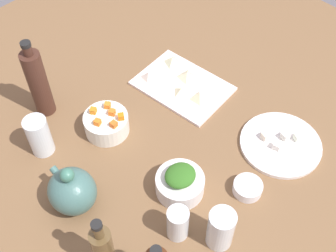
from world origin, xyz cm
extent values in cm
cube|color=brown|center=(0.00, 0.00, 1.50)|extent=(190.00, 190.00, 3.00)
cube|color=white|center=(11.48, -18.52, 3.50)|extent=(32.30, 24.39, 1.00)
cylinder|color=white|center=(-26.82, -21.72, 3.60)|extent=(24.78, 24.78, 1.20)
cylinder|color=white|center=(-15.91, 11.28, 5.91)|extent=(13.65, 13.65, 5.82)
cylinder|color=white|center=(15.16, 11.71, 6.17)|extent=(13.79, 13.79, 6.33)
cylinder|color=white|center=(-29.59, -1.91, 4.60)|extent=(8.27, 8.27, 3.21)
ellipsoid|color=#446D67|center=(1.59, 34.53, 9.29)|extent=(13.67, 12.72, 12.58)
sphere|color=#3D7561|center=(1.59, 34.53, 17.12)|extent=(3.83, 3.83, 3.83)
cylinder|color=#446D67|center=(7.40, 34.53, 10.87)|extent=(5.38, 2.00, 3.93)
cylinder|color=brown|center=(-18.18, 39.80, 11.62)|extent=(5.16, 5.16, 17.24)
cylinder|color=brown|center=(-18.18, 39.80, 22.40)|extent=(2.32, 2.32, 4.31)
cylinder|color=black|center=(-18.18, 39.80, 25.15)|extent=(2.58, 2.58, 1.20)
cylinder|color=black|center=(-30.48, 34.20, 22.56)|extent=(2.67, 2.67, 1.20)
cylinder|color=#45271D|center=(35.76, 20.21, 14.92)|extent=(6.06, 6.06, 23.85)
cylinder|color=#45271D|center=(35.76, 20.21, 28.44)|extent=(2.73, 2.73, 3.18)
cylinder|color=black|center=(35.76, 20.21, 30.62)|extent=(3.03, 3.03, 1.20)
cylinder|color=white|center=(-24.49, 21.07, 8.29)|extent=(5.73, 5.73, 10.59)
cylinder|color=white|center=(23.15, 30.13, 9.59)|extent=(6.82, 6.82, 13.19)
cylinder|color=white|center=(-33.51, 14.92, 9.36)|extent=(6.91, 6.91, 12.73)
cube|color=orange|center=(14.54, 9.46, 10.23)|extent=(2.45, 2.45, 1.80)
cube|color=orange|center=(19.09, 13.11, 10.23)|extent=(2.50, 2.50, 1.80)
cube|color=orange|center=(14.64, 15.08, 10.23)|extent=(2.37, 2.37, 1.80)
cube|color=orange|center=(17.67, 8.64, 10.23)|extent=(2.52, 2.52, 1.80)
cube|color=orange|center=(10.60, 12.20, 10.23)|extent=(2.06, 2.06, 1.80)
cube|color=orange|center=(11.31, 8.70, 10.23)|extent=(2.50, 2.50, 1.80)
ellipsoid|color=#326A21|center=(-15.91, 11.28, 10.53)|extent=(8.61, 9.37, 3.42)
cube|color=white|center=(-26.49, -24.01, 5.30)|extent=(2.51, 2.51, 2.20)
cube|color=#F8E7CB|center=(-22.24, -19.76, 5.30)|extent=(2.66, 2.66, 2.20)
cube|color=white|center=(-26.99, -19.07, 5.30)|extent=(2.60, 2.60, 2.20)
cube|color=white|center=(-29.54, -26.37, 5.30)|extent=(2.94, 2.94, 2.20)
pyramid|color=beige|center=(9.26, -15.61, 5.00)|extent=(4.22, 4.65, 2.00)
pyramid|color=beige|center=(12.94, -22.28, 5.10)|extent=(7.62, 7.65, 2.20)
pyramid|color=beige|center=(3.15, -17.74, 5.55)|extent=(6.68, 6.70, 3.11)
pyramid|color=beige|center=(22.11, -12.79, 5.33)|extent=(5.88, 5.74, 2.66)
pyramid|color=beige|center=(21.66, -24.01, 5.25)|extent=(6.69, 7.01, 2.50)
camera|label=1|loc=(-58.58, 58.81, 110.53)|focal=46.75mm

